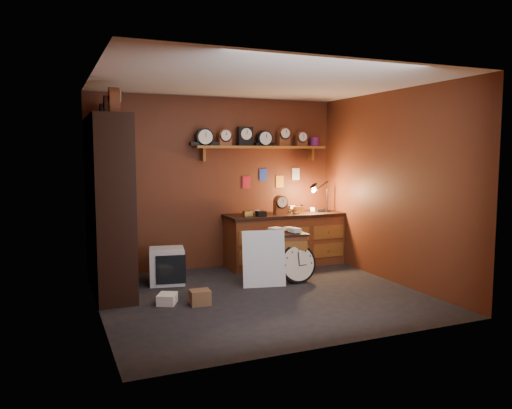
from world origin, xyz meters
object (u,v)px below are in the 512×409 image
object	(u,v)px
workbench	(285,236)
low_cabinet	(283,253)
big_round_clock	(297,264)
shelving_unit	(106,197)

from	to	relation	value
workbench	low_cabinet	xyz separation A→B (m)	(-0.42, -0.80, -0.10)
low_cabinet	big_round_clock	world-z (taller)	low_cabinet
big_round_clock	workbench	bearing A→B (deg)	73.05
workbench	low_cabinet	bearing A→B (deg)	-117.54
shelving_unit	low_cabinet	xyz separation A→B (m)	(2.43, -0.31, -0.88)
shelving_unit	low_cabinet	size ratio (longest dim) A/B	3.33
workbench	low_cabinet	size ratio (longest dim) A/B	2.55
shelving_unit	big_round_clock	distance (m)	2.76
shelving_unit	low_cabinet	distance (m)	2.60
low_cabinet	big_round_clock	distance (m)	0.30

